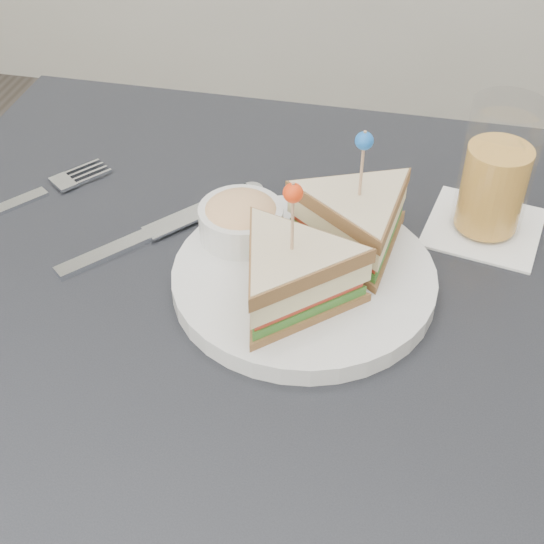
{
  "coord_description": "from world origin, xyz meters",
  "views": [
    {
      "loc": [
        0.12,
        -0.47,
        1.23
      ],
      "look_at": [
        0.01,
        0.01,
        0.8
      ],
      "focal_mm": 50.0,
      "sensor_mm": 36.0,
      "label": 1
    }
  ],
  "objects": [
    {
      "name": "cutlery_knife",
      "position": [
        -0.13,
        0.1,
        0.75
      ],
      "size": [
        0.17,
        0.2,
        0.01
      ],
      "rotation": [
        0.0,
        0.0,
        -0.7
      ],
      "color": "silver",
      "rests_on": "table"
    },
    {
      "name": "cutlery_fork",
      "position": [
        -0.28,
        0.13,
        0.75
      ],
      "size": [
        0.15,
        0.18,
        0.01
      ],
      "rotation": [
        0.0,
        0.0,
        -0.65
      ],
      "color": "silver",
      "rests_on": "table"
    },
    {
      "name": "drink_set",
      "position": [
        0.2,
        0.18,
        0.81
      ],
      "size": [
        0.13,
        0.13,
        0.14
      ],
      "rotation": [
        0.0,
        0.0,
        -0.19
      ],
      "color": "white",
      "rests_on": "table"
    },
    {
      "name": "plate_meal",
      "position": [
        0.04,
        0.06,
        0.79
      ],
      "size": [
        0.29,
        0.29,
        0.14
      ],
      "rotation": [
        0.0,
        0.0,
        0.23
      ],
      "color": "silver",
      "rests_on": "table"
    },
    {
      "name": "table",
      "position": [
        0.0,
        0.0,
        0.67
      ],
      "size": [
        0.8,
        0.8,
        0.75
      ],
      "color": "black",
      "rests_on": "ground"
    }
  ]
}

